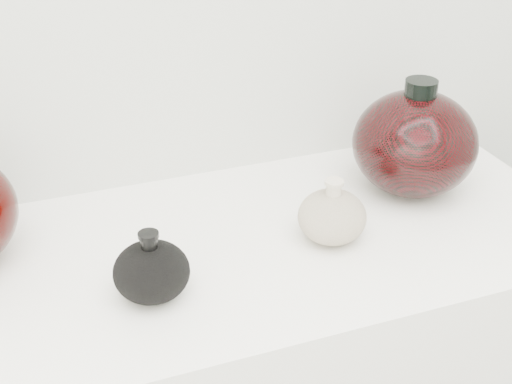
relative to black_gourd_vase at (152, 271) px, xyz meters
name	(u,v)px	position (x,y,z in m)	size (l,w,h in m)	color
black_gourd_vase	(152,271)	(0.00, 0.00, 0.00)	(0.12, 0.12, 0.11)	black
cream_gourd_vase	(332,216)	(0.30, 0.04, 0.00)	(0.14, 0.14, 0.11)	beige
right_round_pot	(415,143)	(0.50, 0.14, 0.05)	(0.27, 0.27, 0.21)	black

